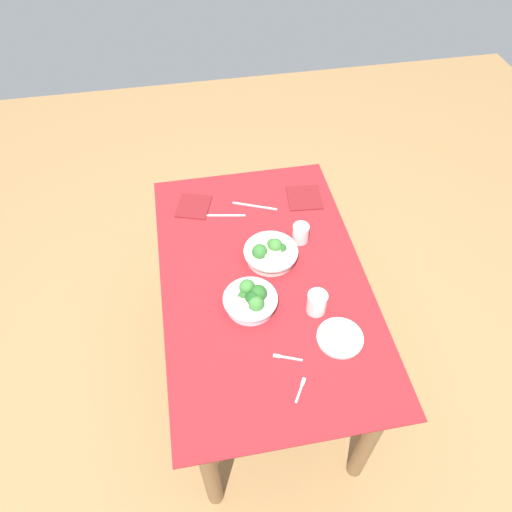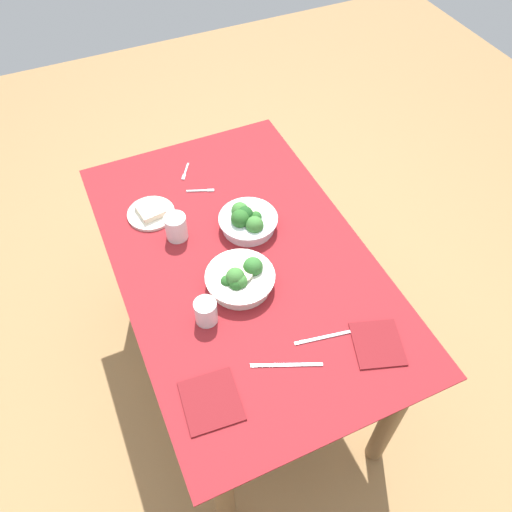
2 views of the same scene
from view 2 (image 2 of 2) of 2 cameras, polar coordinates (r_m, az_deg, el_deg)
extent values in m
plane|color=#9E7547|center=(2.43, -1.19, -11.85)|extent=(6.00, 6.00, 0.00)
cube|color=maroon|center=(1.78, -1.58, -0.27)|extent=(1.37, 0.84, 0.01)
cube|color=brown|center=(1.79, -1.57, -0.58)|extent=(1.33, 0.82, 0.02)
cylinder|color=brown|center=(1.98, 14.84, -16.86)|extent=(0.07, 0.07, 0.75)
cylinder|color=brown|center=(2.53, 0.16, 5.76)|extent=(0.07, 0.07, 0.75)
cylinder|color=brown|center=(1.84, -3.62, -25.01)|extent=(0.07, 0.07, 0.75)
cylinder|color=brown|center=(2.42, -13.98, 1.17)|extent=(0.07, 0.07, 0.75)
cylinder|color=silver|center=(1.69, -1.77, -2.78)|extent=(0.21, 0.21, 0.04)
cylinder|color=silver|center=(1.67, -1.79, -2.27)|extent=(0.23, 0.23, 0.01)
sphere|color=#3D7A33|center=(1.65, -1.85, -2.82)|extent=(0.05, 0.05, 0.05)
sphere|color=#286023|center=(1.65, -2.20, -3.11)|extent=(0.05, 0.05, 0.05)
sphere|color=#3D7A33|center=(1.65, -2.32, -2.32)|extent=(0.06, 0.06, 0.06)
sphere|color=#286023|center=(1.66, -3.27, -2.80)|extent=(0.04, 0.04, 0.04)
sphere|color=#33702D|center=(1.68, -0.25, -1.16)|extent=(0.07, 0.07, 0.07)
cylinder|color=beige|center=(1.67, -1.78, -1.80)|extent=(0.09, 0.09, 0.01)
cylinder|color=white|center=(1.86, -0.87, 3.65)|extent=(0.19, 0.19, 0.04)
cylinder|color=white|center=(1.84, -0.88, 4.19)|extent=(0.21, 0.21, 0.01)
sphere|color=#286023|center=(1.81, -1.78, 4.15)|extent=(0.07, 0.07, 0.07)
sphere|color=#3D7A33|center=(1.85, -1.80, 5.06)|extent=(0.06, 0.06, 0.06)
sphere|color=#3D7A33|center=(1.80, -0.16, 3.46)|extent=(0.06, 0.06, 0.06)
sphere|color=#286023|center=(1.83, -0.01, 4.35)|extent=(0.04, 0.04, 0.04)
sphere|color=#1E511E|center=(1.83, -1.29, 4.61)|extent=(0.06, 0.06, 0.06)
cylinder|color=beige|center=(1.83, -0.80, 4.64)|extent=(0.08, 0.08, 0.01)
cylinder|color=silver|center=(1.95, -11.58, 4.65)|extent=(0.18, 0.18, 0.01)
cube|color=beige|center=(1.94, -11.66, 5.03)|extent=(0.11, 0.10, 0.02)
cylinder|color=silver|center=(1.83, -8.87, 3.19)|extent=(0.08, 0.08, 0.10)
cylinder|color=silver|center=(1.60, -5.59, -6.16)|extent=(0.07, 0.07, 0.09)
cube|color=#B7B7BC|center=(2.02, -6.62, 7.21)|extent=(0.04, 0.08, 0.00)
cube|color=#B7B7BC|center=(2.02, -5.07, 7.28)|extent=(0.02, 0.03, 0.00)
cube|color=#B7B7BC|center=(2.12, -7.74, 9.56)|extent=(0.06, 0.04, 0.00)
cube|color=#B7B7BC|center=(2.08, -8.03, 8.67)|extent=(0.03, 0.03, 0.00)
cube|color=#B7B7BC|center=(1.61, 7.57, -8.94)|extent=(0.04, 0.19, 0.00)
cube|color=#B7B7BC|center=(1.55, 3.43, -12.00)|extent=(0.09, 0.20, 0.00)
cube|color=maroon|center=(1.51, -5.00, -15.74)|extent=(0.18, 0.17, 0.01)
cube|color=maroon|center=(1.63, 13.35, -9.47)|extent=(0.20, 0.19, 0.01)
camera|label=1|loc=(2.34, -13.00, 54.44)|focal=33.52mm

